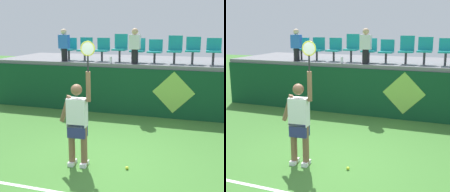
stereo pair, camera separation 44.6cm
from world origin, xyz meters
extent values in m
plane|color=#3D752D|center=(0.00, 0.00, 0.00)|extent=(40.00, 40.00, 0.00)
cube|color=#0F4223|center=(0.00, 3.66, 0.75)|extent=(10.61, 0.20, 1.49)
cube|color=slate|center=(0.00, 5.20, 1.55)|extent=(10.61, 3.18, 0.12)
cube|color=white|center=(-0.59, -0.31, 0.04)|extent=(0.14, 0.27, 0.08)
cube|color=white|center=(-0.33, -0.29, 0.04)|extent=(0.14, 0.27, 0.08)
cylinder|color=brown|center=(-0.59, -0.31, 0.41)|extent=(0.13, 0.13, 0.83)
cylinder|color=brown|center=(-0.33, -0.29, 0.41)|extent=(0.13, 0.13, 0.83)
cube|color=navy|center=(-0.46, -0.30, 0.75)|extent=(0.37, 0.24, 0.28)
cube|color=white|center=(-0.46, -0.30, 1.11)|extent=(0.39, 0.25, 0.57)
sphere|color=brown|center=(-0.46, -0.30, 1.56)|extent=(0.22, 0.22, 0.22)
cylinder|color=brown|center=(-0.69, -0.32, 1.17)|extent=(0.26, 0.11, 0.55)
cylinder|color=brown|center=(-0.22, -0.29, 1.63)|extent=(0.09, 0.09, 0.58)
cylinder|color=black|center=(-0.22, -0.29, 2.07)|extent=(0.03, 0.03, 0.30)
torus|color=gold|center=(-0.22, -0.29, 2.35)|extent=(0.28, 0.04, 0.28)
ellipsoid|color=silver|center=(-0.22, -0.29, 2.35)|extent=(0.24, 0.03, 0.24)
sphere|color=#D1E533|center=(0.54, -0.21, 0.03)|extent=(0.07, 0.07, 0.07)
cylinder|color=white|center=(-1.04, 3.78, 1.71)|extent=(0.08, 0.08, 0.21)
cylinder|color=#38383D|center=(-2.70, 4.21, 1.78)|extent=(0.07, 0.07, 0.34)
cube|color=teal|center=(-2.70, 4.21, 1.98)|extent=(0.44, 0.42, 0.05)
cube|color=teal|center=(-2.70, 4.40, 2.19)|extent=(0.44, 0.04, 0.37)
cylinder|color=#38383D|center=(-2.11, 4.21, 1.77)|extent=(0.07, 0.07, 0.33)
cube|color=teal|center=(-2.11, 4.21, 1.96)|extent=(0.44, 0.42, 0.05)
cube|color=teal|center=(-2.11, 4.40, 2.19)|extent=(0.44, 0.04, 0.40)
cylinder|color=#38383D|center=(-1.49, 4.21, 1.78)|extent=(0.07, 0.07, 0.33)
cube|color=teal|center=(-1.49, 4.21, 1.97)|extent=(0.44, 0.42, 0.05)
cube|color=teal|center=(-1.49, 4.40, 2.19)|extent=(0.44, 0.04, 0.39)
cylinder|color=#38383D|center=(-0.87, 4.21, 1.80)|extent=(0.07, 0.07, 0.38)
cube|color=teal|center=(-0.87, 4.21, 2.01)|extent=(0.44, 0.42, 0.05)
cube|color=teal|center=(-0.87, 4.40, 2.28)|extent=(0.44, 0.04, 0.48)
cylinder|color=#38383D|center=(-0.28, 4.21, 1.78)|extent=(0.07, 0.07, 0.34)
cube|color=teal|center=(-0.28, 4.21, 1.98)|extent=(0.44, 0.42, 0.05)
cube|color=teal|center=(-0.28, 4.40, 2.19)|extent=(0.44, 0.04, 0.38)
cylinder|color=#38383D|center=(0.29, 4.21, 1.78)|extent=(0.07, 0.07, 0.33)
cube|color=teal|center=(0.29, 4.21, 1.97)|extent=(0.44, 0.42, 0.05)
cube|color=teal|center=(0.29, 4.40, 2.17)|extent=(0.44, 0.04, 0.36)
cylinder|color=#38383D|center=(0.91, 4.21, 1.79)|extent=(0.07, 0.07, 0.36)
cube|color=teal|center=(0.91, 4.21, 1.99)|extent=(0.44, 0.42, 0.05)
cube|color=teal|center=(0.91, 4.40, 2.25)|extent=(0.44, 0.04, 0.46)
cylinder|color=#38383D|center=(1.46, 4.21, 1.80)|extent=(0.07, 0.07, 0.39)
cube|color=teal|center=(1.46, 4.21, 2.02)|extent=(0.44, 0.42, 0.05)
cube|color=teal|center=(1.46, 4.40, 2.25)|extent=(0.44, 0.04, 0.40)
cylinder|color=#38383D|center=(2.07, 4.21, 1.80)|extent=(0.07, 0.07, 0.38)
cube|color=teal|center=(2.07, 4.21, 2.02)|extent=(0.44, 0.42, 0.05)
cube|color=teal|center=(2.07, 4.40, 2.23)|extent=(0.44, 0.04, 0.37)
cylinder|color=black|center=(-2.70, 3.86, 1.82)|extent=(0.20, 0.20, 0.43)
cube|color=blue|center=(-2.70, 3.86, 2.26)|extent=(0.34, 0.20, 0.45)
sphere|color=beige|center=(-2.70, 3.86, 2.58)|extent=(0.20, 0.20, 0.20)
cylinder|color=black|center=(-0.28, 3.84, 1.84)|extent=(0.20, 0.20, 0.45)
cube|color=white|center=(-0.28, 3.84, 2.28)|extent=(0.34, 0.20, 0.44)
sphere|color=#DBAD84|center=(-0.28, 3.84, 2.60)|extent=(0.20, 0.20, 0.20)
cube|color=#0F4223|center=(1.00, 3.55, 0.00)|extent=(0.90, 0.01, 0.00)
plane|color=#8CC64C|center=(1.00, 3.55, 0.82)|extent=(1.27, 0.00, 1.27)
camera|label=1|loc=(1.93, -5.71, 2.75)|focal=49.94mm
camera|label=2|loc=(2.36, -5.56, 2.75)|focal=49.94mm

